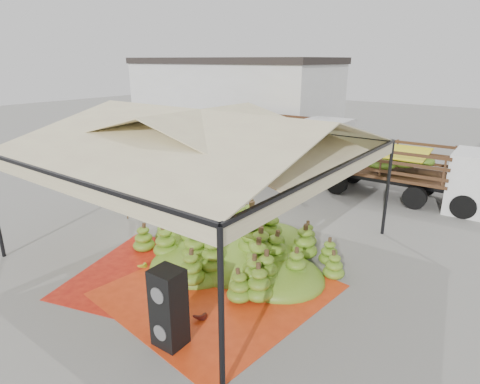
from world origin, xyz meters
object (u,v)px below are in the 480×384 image
Objects in this scene: speaker_stack at (169,308)px; vendor at (291,178)px; banana_heap at (233,235)px; truck_left at (279,136)px; truck_right at (417,167)px.

speaker_stack is 9.53m from vendor.
truck_left reaches higher than banana_heap.
truck_left is (-5.60, 12.91, 0.79)m from speaker_stack.
vendor reaches higher than banana_heap.
truck_right is (4.10, 2.47, 0.57)m from vendor.
truck_right is (7.03, -1.30, -0.25)m from truck_left.
vendor is (-1.40, 5.55, 0.11)m from banana_heap.
truck_right is at bearing -12.50° from truck_left.
truck_right is (2.70, 8.02, 0.68)m from banana_heap.
truck_left is 7.15m from truck_right.
banana_heap is 5.73m from vendor.
vendor is 0.20× the size of truck_left.
speaker_stack reaches higher than banana_heap.
truck_left is 1.19× the size of truck_right.
speaker_stack is 11.72m from truck_right.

